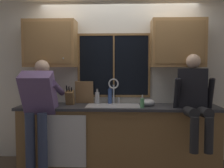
{
  "coord_description": "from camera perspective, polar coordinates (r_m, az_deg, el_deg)",
  "views": [
    {
      "loc": [
        0.07,
        -4.0,
        1.49
      ],
      "look_at": [
        -0.09,
        -0.3,
        1.25
      ],
      "focal_mm": 39.81,
      "sensor_mm": 36.0,
      "label": 1
    }
  ],
  "objects": [
    {
      "name": "bottle_tall_clear",
      "position": [
        3.93,
        -3.41,
        -3.12
      ],
      "size": [
        0.07,
        0.07,
        0.24
      ],
      "color": "#B7B7BC",
      "rests_on": "countertop"
    },
    {
      "name": "cutting_board",
      "position": [
        3.98,
        -6.36,
        -1.92
      ],
      "size": [
        0.29,
        0.09,
        0.36
      ],
      "primitive_type": "cube",
      "rotation": [
        0.21,
        0.0,
        0.0
      ],
      "color": "#997047",
      "rests_on": "countertop"
    },
    {
      "name": "upper_cabinet_right",
      "position": [
        3.94,
        14.87,
        9.03
      ],
      "size": [
        0.8,
        0.36,
        0.72
      ],
      "color": "#A87A47"
    },
    {
      "name": "window_glass",
      "position": [
        4.0,
        0.42,
        4.27
      ],
      "size": [
        1.1,
        0.02,
        0.95
      ],
      "primitive_type": "cube",
      "color": "black"
    },
    {
      "name": "countertop",
      "position": [
        3.74,
        1.45,
        -5.31
      ],
      "size": [
        2.99,
        0.62,
        0.04
      ],
      "primitive_type": "cube",
      "color": "#38383D",
      "rests_on": "lower_cabinet_run"
    },
    {
      "name": "window_frame_bottom",
      "position": [
        4.02,
        0.41,
        -2.77
      ],
      "size": [
        1.17,
        0.02,
        0.04
      ],
      "primitive_type": "cube",
      "color": "brown"
    },
    {
      "name": "person_standing",
      "position": [
        3.6,
        -16.49,
        -4.61
      ],
      "size": [
        0.53,
        0.66,
        1.6
      ],
      "color": "#384260",
      "rests_on": "floor"
    },
    {
      "name": "window_frame_left",
      "position": [
        4.05,
        -7.66,
        4.23
      ],
      "size": [
        0.03,
        0.02,
        0.95
      ],
      "primitive_type": "cube",
      "color": "brown"
    },
    {
      "name": "window_frame_top",
      "position": [
        4.02,
        0.42,
        11.3
      ],
      "size": [
        1.17,
        0.02,
        0.04
      ],
      "primitive_type": "cube",
      "color": "brown"
    },
    {
      "name": "sink",
      "position": [
        3.77,
        0.25,
        -6.44
      ],
      "size": [
        0.8,
        0.46,
        0.21
      ],
      "color": "#B7B7BC",
      "rests_on": "lower_cabinet_run"
    },
    {
      "name": "person_sitting_on_counter",
      "position": [
        3.59,
        18.44,
        -2.6
      ],
      "size": [
        0.54,
        0.65,
        1.26
      ],
      "color": "#262628",
      "rests_on": "countertop"
    },
    {
      "name": "soap_dispenser",
      "position": [
        3.57,
        6.96,
        -4.29
      ],
      "size": [
        0.06,
        0.07,
        0.19
      ],
      "color": "#59A566",
      "rests_on": "countertop"
    },
    {
      "name": "window_mullion_center",
      "position": [
        3.99,
        0.41,
        4.27
      ],
      "size": [
        0.02,
        0.02,
        0.95
      ],
      "primitive_type": "cube",
      "color": "brown"
    },
    {
      "name": "bottle_green_glass",
      "position": [
        3.94,
        -0.48,
        -2.68
      ],
      "size": [
        0.07,
        0.07,
        0.31
      ],
      "color": "#334C8C",
      "rests_on": "countertop"
    },
    {
      "name": "back_wall",
      "position": [
        4.07,
        1.56,
        0.74
      ],
      "size": [
        5.33,
        0.12,
        2.55
      ],
      "primitive_type": "cube",
      "color": "silver",
      "rests_on": "floor"
    },
    {
      "name": "faucet",
      "position": [
        3.9,
        0.47,
        -0.89
      ],
      "size": [
        0.18,
        0.09,
        0.4
      ],
      "color": "silver",
      "rests_on": "countertop"
    },
    {
      "name": "mixing_bowl",
      "position": [
        3.75,
        8.24,
        -4.25
      ],
      "size": [
        0.22,
        0.22,
        0.11
      ],
      "primitive_type": "ellipsoid",
      "color": "#B7B7BC",
      "rests_on": "countertop"
    },
    {
      "name": "lower_cabinet_run",
      "position": [
        3.86,
        1.45,
        -12.01
      ],
      "size": [
        2.93,
        0.58,
        0.88
      ],
      "primitive_type": "cube",
      "color": "olive",
      "rests_on": "floor"
    },
    {
      "name": "dishwasher_front",
      "position": [
        3.64,
        -10.78,
        -12.77
      ],
      "size": [
        0.6,
        0.02,
        0.74
      ],
      "primitive_type": "cube",
      "color": "white"
    },
    {
      "name": "window_frame_right",
      "position": [
        4.01,
        8.57,
        4.23
      ],
      "size": [
        0.04,
        0.02,
        0.95
      ],
      "primitive_type": "cube",
      "color": "brown"
    },
    {
      "name": "knife_block",
      "position": [
        3.87,
        -9.64,
        -3.13
      ],
      "size": [
        0.12,
        0.18,
        0.32
      ],
      "color": "olive",
      "rests_on": "countertop"
    },
    {
      "name": "upper_cabinet_left",
      "position": [
        4.01,
        -13.93,
        8.95
      ],
      "size": [
        0.8,
        0.36,
        0.72
      ],
      "color": "#A87A47"
    }
  ]
}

